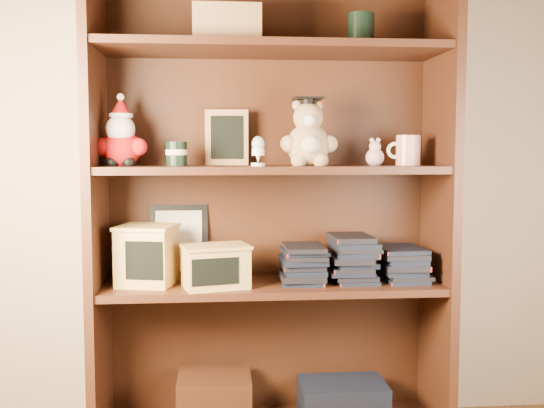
{
  "coord_description": "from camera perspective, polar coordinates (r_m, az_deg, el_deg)",
  "views": [
    {
      "loc": [
        -0.16,
        -0.84,
        1.0
      ],
      "look_at": [
        0.02,
        1.3,
        0.82
      ],
      "focal_mm": 42.0,
      "sensor_mm": 36.0,
      "label": 1
    }
  ],
  "objects": [
    {
      "name": "grad_teddy_bear",
      "position": [
        2.16,
        3.28,
        5.83
      ],
      "size": [
        0.19,
        0.17,
        0.24
      ],
      "color": "tan",
      "rests_on": "shelf_upper"
    },
    {
      "name": "chalkboard_plaque",
      "position": [
        2.26,
        -4.07,
        5.88
      ],
      "size": [
        0.15,
        0.09,
        0.19
      ],
      "color": "#9E7547",
      "rests_on": "shelf_upper"
    },
    {
      "name": "egg_cup",
      "position": [
        2.07,
        -1.25,
        4.86
      ],
      "size": [
        0.05,
        0.05,
        0.1
      ],
      "color": "white",
      "rests_on": "shelf_upper"
    },
    {
      "name": "certificate_frame",
      "position": [
        2.31,
        -8.34,
        -3.26
      ],
      "size": [
        0.21,
        0.05,
        0.26
      ],
      "color": "black",
      "rests_on": "shelf_lower"
    },
    {
      "name": "teachers_tin",
      "position": [
        2.15,
        -8.55,
        4.49
      ],
      "size": [
        0.07,
        0.07,
        0.08
      ],
      "color": "black",
      "rests_on": "shelf_upper"
    },
    {
      "name": "shelf_upper",
      "position": [
        2.15,
        -0.0,
        3.12
      ],
      "size": [
        1.14,
        0.33,
        0.02
      ],
      "color": "#3E1F11",
      "rests_on": "ground"
    },
    {
      "name": "pencils_box",
      "position": [
        2.11,
        -5.09,
        -5.54
      ],
      "size": [
        0.25,
        0.2,
        0.14
      ],
      "color": "tan",
      "rests_on": "shelf_lower"
    },
    {
      "name": "shelf_lower",
      "position": [
        2.2,
        -0.0,
        -7.35
      ],
      "size": [
        1.14,
        0.33,
        0.02
      ],
      "color": "#3E1F11",
      "rests_on": "ground"
    },
    {
      "name": "treats_box",
      "position": [
        2.18,
        -11.12,
        -4.48
      ],
      "size": [
        0.22,
        0.22,
        0.2
      ],
      "color": "tan",
      "rests_on": "shelf_lower"
    },
    {
      "name": "teacher_mug",
      "position": [
        2.24,
        12.04,
        4.72
      ],
      "size": [
        0.12,
        0.08,
        0.1
      ],
      "color": "silver",
      "rests_on": "shelf_upper"
    },
    {
      "name": "bookcase",
      "position": [
        2.21,
        -0.18,
        -0.96
      ],
      "size": [
        1.2,
        0.35,
        1.6
      ],
      "color": "#3E1F11",
      "rests_on": "ground"
    },
    {
      "name": "book_stack_mid",
      "position": [
        2.22,
        7.15,
        -4.83
      ],
      "size": [
        0.14,
        0.2,
        0.16
      ],
      "color": "black",
      "rests_on": "shelf_lower"
    },
    {
      "name": "santa_plush",
      "position": [
        2.16,
        -13.38,
        5.71
      ],
      "size": [
        0.17,
        0.13,
        0.25
      ],
      "color": "#A50F0F",
      "rests_on": "shelf_upper"
    },
    {
      "name": "book_stack_left",
      "position": [
        2.2,
        2.69,
        -5.34
      ],
      "size": [
        0.14,
        0.2,
        0.13
      ],
      "color": "black",
      "rests_on": "shelf_lower"
    },
    {
      "name": "pink_figurine",
      "position": [
        2.21,
        9.2,
        4.38
      ],
      "size": [
        0.06,
        0.06,
        0.1
      ],
      "color": "#D3A5A3",
      "rests_on": "shelf_upper"
    },
    {
      "name": "book_stack_right",
      "position": [
        2.27,
        11.72,
        -5.3
      ],
      "size": [
        0.14,
        0.2,
        0.11
      ],
      "color": "black",
      "rests_on": "shelf_lower"
    }
  ]
}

